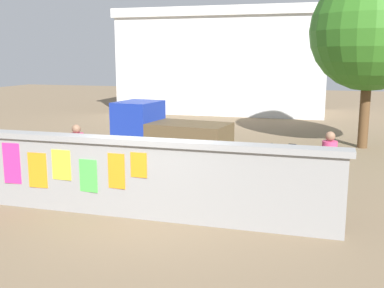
{
  "coord_description": "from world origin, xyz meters",
  "views": [
    {
      "loc": [
        3.35,
        -8.47,
        3.29
      ],
      "look_at": [
        0.53,
        1.18,
        1.36
      ],
      "focal_mm": 43.25,
      "sensor_mm": 36.0,
      "label": 1
    }
  ],
  "objects": [
    {
      "name": "bicycle_near",
      "position": [
        2.38,
        4.02,
        0.36
      ],
      "size": [
        1.69,
        0.45,
        0.95
      ],
      "color": "black",
      "rests_on": "ground"
    },
    {
      "name": "motorcycle",
      "position": [
        2.0,
        1.83,
        0.46
      ],
      "size": [
        1.9,
        0.56,
        0.87
      ],
      "color": "black",
      "rests_on": "ground"
    },
    {
      "name": "tree_roadside",
      "position": [
        4.67,
        9.07,
        4.1
      ],
      "size": [
        4.14,
        4.14,
        6.19
      ],
      "color": "brown",
      "rests_on": "ground"
    },
    {
      "name": "poster_wall",
      "position": [
        -0.01,
        -0.0,
        0.85
      ],
      "size": [
        7.78,
        0.42,
        1.65
      ],
      "color": "gray",
      "rests_on": "ground"
    },
    {
      "name": "building_background",
      "position": [
        -2.56,
        18.67,
        2.96
      ],
      "size": [
        11.99,
        5.35,
        5.88
      ],
      "color": "silver",
      "rests_on": "ground"
    },
    {
      "name": "ground",
      "position": [
        0.0,
        8.0,
        0.0
      ],
      "size": [
        60.0,
        60.0,
        0.0
      ],
      "primitive_type": "plane",
      "color": "#7A664C"
    },
    {
      "name": "person_bystander",
      "position": [
        3.47,
        2.21,
        0.99
      ],
      "size": [
        0.43,
        0.43,
        1.62
      ],
      "color": "#3F994C",
      "rests_on": "ground"
    },
    {
      "name": "person_walking",
      "position": [
        -2.56,
        1.56,
        0.99
      ],
      "size": [
        0.48,
        0.48,
        1.62
      ],
      "color": "#D83F72",
      "rests_on": "ground"
    },
    {
      "name": "auto_rickshaw_truck",
      "position": [
        -1.45,
        5.07,
        0.9
      ],
      "size": [
        3.76,
        1.95,
        1.85
      ],
      "color": "black",
      "rests_on": "ground"
    }
  ]
}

